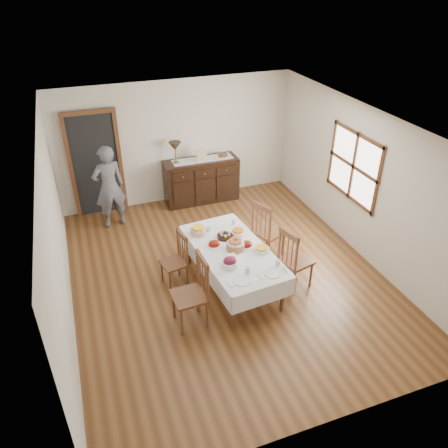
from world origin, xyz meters
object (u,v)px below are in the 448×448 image
object	(u,v)px
dining_table	(232,254)
person	(109,184)
table_lamp	(175,147)
chair_right_near	(294,258)
chair_left_near	(193,292)
chair_left_far	(176,260)
chair_right_far	(267,230)
sideboard	(201,180)

from	to	relation	value
dining_table	person	xyz separation A→B (m)	(-1.55, 2.60, 0.28)
table_lamp	dining_table	bearing A→B (deg)	-87.93
chair_right_near	person	world-z (taller)	person
chair_left_near	chair_left_far	bearing A→B (deg)	177.09
dining_table	table_lamp	distance (m)	3.11
dining_table	chair_left_far	size ratio (longest dim) A/B	2.34
person	table_lamp	size ratio (longest dim) A/B	3.89
person	chair_right_far	bearing A→B (deg)	127.57
chair_right_near	chair_right_far	xyz separation A→B (m)	(-0.06, 0.90, 0.02)
table_lamp	sideboard	bearing A→B (deg)	-2.32
sideboard	chair_right_near	bearing A→B (deg)	-81.96
chair_left_near	dining_table	bearing A→B (deg)	123.58
chair_left_far	chair_right_near	distance (m)	1.87
chair_right_far	person	world-z (taller)	person
chair_left_far	sideboard	bearing A→B (deg)	142.99
chair_left_far	dining_table	bearing A→B (deg)	54.15
dining_table	chair_right_near	distance (m)	0.97
chair_left_far	table_lamp	xyz separation A→B (m)	(0.71, 2.66, 0.85)
sideboard	person	xyz separation A→B (m)	(-1.98, -0.41, 0.42)
chair_left_near	sideboard	distance (m)	3.83
sideboard	chair_left_near	bearing A→B (deg)	-109.14
dining_table	chair_left_near	size ratio (longest dim) A/B	1.90
dining_table	chair_right_far	world-z (taller)	chair_right_far
sideboard	person	bearing A→B (deg)	-168.36
chair_left_near	table_lamp	xyz separation A→B (m)	(0.72, 3.63, 0.74)
dining_table	table_lamp	xyz separation A→B (m)	(-0.11, 3.03, 0.69)
dining_table	chair_right_near	world-z (taller)	chair_right_near
chair_left_near	sideboard	size ratio (longest dim) A/B	0.71
chair_left_far	table_lamp	size ratio (longest dim) A/B	1.99
dining_table	chair_right_near	xyz separation A→B (m)	(0.90, -0.35, -0.07)
dining_table	chair_left_far	distance (m)	0.92
sideboard	table_lamp	size ratio (longest dim) A/B	3.45
dining_table	person	size ratio (longest dim) A/B	1.19
dining_table	chair_right_far	distance (m)	1.01
chair_right_far	sideboard	distance (m)	2.50
dining_table	chair_left_near	world-z (taller)	chair_left_near
sideboard	chair_right_far	bearing A→B (deg)	-80.34
chair_right_far	table_lamp	size ratio (longest dim) A/B	2.44
dining_table	chair_right_far	xyz separation A→B (m)	(0.84, 0.55, -0.05)
dining_table	chair_left_far	xyz separation A→B (m)	(-0.82, 0.37, -0.15)
dining_table	chair_left_near	distance (m)	1.03
dining_table	sideboard	world-z (taller)	sideboard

